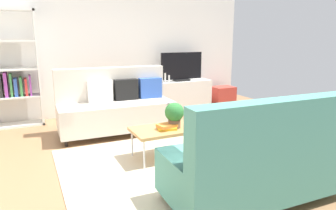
# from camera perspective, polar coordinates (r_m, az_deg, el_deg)

# --- Properties ---
(ground_plane) EXTENTS (7.68, 7.68, 0.00)m
(ground_plane) POSITION_cam_1_polar(r_m,az_deg,el_deg) (4.30, -1.36, -9.49)
(ground_plane) COLOR #936B47
(wall_far) EXTENTS (6.40, 0.12, 2.90)m
(wall_far) POSITION_cam_1_polar(r_m,az_deg,el_deg) (6.64, -11.41, 10.96)
(wall_far) COLOR white
(wall_far) RESTS_ON ground_plane
(area_rug) EXTENTS (2.90, 2.20, 0.01)m
(area_rug) POSITION_cam_1_polar(r_m,az_deg,el_deg) (4.10, 1.39, -10.58)
(area_rug) COLOR beige
(area_rug) RESTS_ON ground_plane
(couch_beige) EXTENTS (1.92, 0.89, 1.10)m
(couch_beige) POSITION_cam_1_polar(r_m,az_deg,el_deg) (5.30, -9.73, -0.27)
(couch_beige) COLOR beige
(couch_beige) RESTS_ON ground_plane
(couch_green) EXTENTS (1.92, 0.89, 1.10)m
(couch_green) POSITION_cam_1_polar(r_m,az_deg,el_deg) (3.17, 17.05, -9.71)
(couch_green) COLOR teal
(couch_green) RESTS_ON ground_plane
(coffee_table) EXTENTS (1.10, 0.56, 0.42)m
(coffee_table) POSITION_cam_1_polar(r_m,az_deg,el_deg) (4.15, 0.81, -4.56)
(coffee_table) COLOR #B7844C
(coffee_table) RESTS_ON ground_plane
(tv_console) EXTENTS (1.40, 0.44, 0.64)m
(tv_console) POSITION_cam_1_polar(r_m,az_deg,el_deg) (7.01, 2.43, 1.97)
(tv_console) COLOR silver
(tv_console) RESTS_ON ground_plane
(tv) EXTENTS (1.00, 0.20, 0.64)m
(tv) POSITION_cam_1_polar(r_m,az_deg,el_deg) (6.91, 2.55, 7.10)
(tv) COLOR black
(tv) RESTS_ON tv_console
(bookshelf) EXTENTS (1.10, 0.36, 2.10)m
(bookshelf) POSITION_cam_1_polar(r_m,az_deg,el_deg) (6.17, -28.05, 5.06)
(bookshelf) COLOR white
(bookshelf) RESTS_ON ground_plane
(storage_trunk) EXTENTS (0.52, 0.40, 0.44)m
(storage_trunk) POSITION_cam_1_polar(r_m,az_deg,el_deg) (7.52, 10.24, 1.73)
(storage_trunk) COLOR #B2382D
(storage_trunk) RESTS_ON ground_plane
(potted_plant) EXTENTS (0.26, 0.26, 0.35)m
(potted_plant) POSITION_cam_1_polar(r_m,az_deg,el_deg) (4.07, 1.20, -1.68)
(potted_plant) COLOR brown
(potted_plant) RESTS_ON coffee_table
(table_book_0) EXTENTS (0.27, 0.23, 0.03)m
(table_book_0) POSITION_cam_1_polar(r_m,az_deg,el_deg) (4.05, -0.20, -4.35)
(table_book_0) COLOR gold
(table_book_0) RESTS_ON coffee_table
(table_book_1) EXTENTS (0.27, 0.22, 0.04)m
(table_book_1) POSITION_cam_1_polar(r_m,az_deg,el_deg) (4.04, -0.20, -3.86)
(table_book_1) COLOR orange
(table_book_1) RESTS_ON table_book_0
(vase_0) EXTENTS (0.10, 0.10, 0.17)m
(vase_0) POSITION_cam_1_polar(r_m,az_deg,el_deg) (6.75, -2.13, 5.04)
(vase_0) COLOR #B24C4C
(vase_0) RESTS_ON tv_console
(bottle_0) EXTENTS (0.05, 0.05, 0.20)m
(bottle_0) POSITION_cam_1_polar(r_m,az_deg,el_deg) (6.73, -0.57, 5.17)
(bottle_0) COLOR silver
(bottle_0) RESTS_ON tv_console
(bottle_1) EXTENTS (0.05, 0.05, 0.15)m
(bottle_1) POSITION_cam_1_polar(r_m,az_deg,el_deg) (6.77, 0.17, 5.00)
(bottle_1) COLOR silver
(bottle_1) RESTS_ON tv_console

